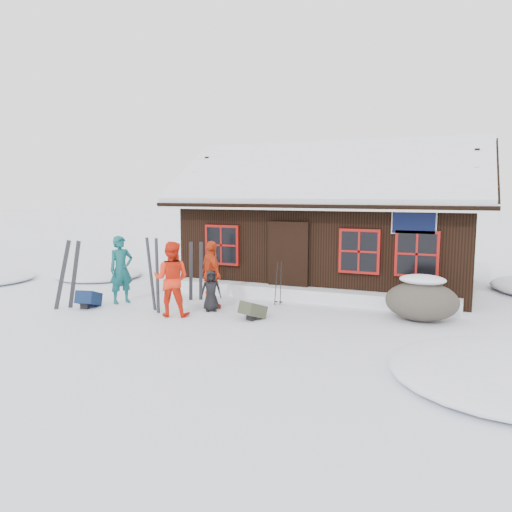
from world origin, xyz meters
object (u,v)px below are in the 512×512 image
object	(u,v)px
skier_crouched	(211,291)
ski_poles	(278,284)
backpack_blue	(89,301)
backpack_olive	(253,313)
skier_orange_left	(171,279)
skier_orange_right	(212,275)
ski_pair_left	(68,275)
boulder	(422,300)
skier_teal	(121,270)

from	to	relation	value
skier_crouched	ski_poles	distance (m)	1.77
backpack_blue	backpack_olive	bearing A→B (deg)	-5.82
skier_orange_left	backpack_blue	xyz separation A→B (m)	(-2.34, -0.11, -0.71)
skier_orange_right	backpack_blue	size ratio (longest dim) A/B	2.88
ski_poles	backpack_olive	world-z (taller)	ski_poles
skier_orange_right	ski_pair_left	size ratio (longest dim) A/B	0.96
skier_crouched	boulder	xyz separation A→B (m)	(4.74, 1.01, -0.03)
skier_teal	skier_crouched	xyz separation A→B (m)	(2.53, 0.12, -0.37)
skier_teal	backpack_olive	xyz separation A→B (m)	(3.76, -0.21, -0.73)
skier_orange_left	ski_poles	bearing A→B (deg)	-149.69
ski_poles	skier_orange_left	bearing A→B (deg)	-133.55
backpack_blue	skier_teal	bearing A→B (deg)	47.22
ski_pair_left	backpack_olive	world-z (taller)	ski_pair_left
ski_pair_left	boulder	bearing A→B (deg)	-9.89
ski_pair_left	backpack_olive	distance (m)	4.69
skier_orange_right	skier_crouched	size ratio (longest dim) A/B	1.68
boulder	ski_poles	world-z (taller)	ski_poles
skier_teal	boulder	xyz separation A→B (m)	(7.28, 1.13, -0.40)
skier_teal	boulder	bearing A→B (deg)	-53.82
skier_crouched	backpack_olive	xyz separation A→B (m)	(1.23, -0.33, -0.35)
skier_orange_right	backpack_olive	distance (m)	1.64
skier_orange_left	boulder	bearing A→B (deg)	-177.86
boulder	skier_orange_left	bearing A→B (deg)	-161.72
skier_teal	skier_orange_left	size ratio (longest dim) A/B	1.01
ski_poles	backpack_blue	world-z (taller)	ski_poles
skier_crouched	ski_poles	bearing A→B (deg)	13.11
boulder	backpack_blue	xyz separation A→B (m)	(-7.70, -1.88, -0.31)
skier_orange_left	backpack_olive	world-z (taller)	skier_orange_left
skier_crouched	backpack_blue	xyz separation A→B (m)	(-2.96, -0.87, -0.34)
skier_teal	backpack_blue	distance (m)	1.12
skier_orange_right	backpack_blue	bearing A→B (deg)	61.79
skier_orange_right	backpack_blue	xyz separation A→B (m)	(-2.83, -1.15, -0.68)
ski_pair_left	backpack_olive	bearing A→B (deg)	-14.92
ski_pair_left	skier_teal	bearing A→B (deg)	26.31
backpack_blue	backpack_olive	distance (m)	4.23
skier_orange_left	boulder	distance (m)	5.66
skier_orange_left	skier_crouched	size ratio (longest dim) A/B	1.74
skier_teal	ski_poles	bearing A→B (deg)	-43.13
skier_orange_right	backpack_olive	world-z (taller)	skier_orange_right
skier_orange_right	backpack_olive	bearing A→B (deg)	-164.48
skier_orange_left	skier_crouched	distance (m)	1.05
skier_orange_left	ski_pair_left	bearing A→B (deg)	-8.68
ski_pair_left	backpack_blue	distance (m)	0.81
backpack_blue	boulder	bearing A→B (deg)	0.59
boulder	ski_pair_left	world-z (taller)	ski_pair_left
skier_crouched	skier_orange_right	bearing A→B (deg)	83.97
skier_orange_right	boulder	size ratio (longest dim) A/B	1.05
skier_teal	skier_crouched	size ratio (longest dim) A/B	1.75
skier_teal	skier_orange_right	world-z (taller)	skier_teal
backpack_blue	backpack_olive	xyz separation A→B (m)	(4.19, 0.54, -0.01)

